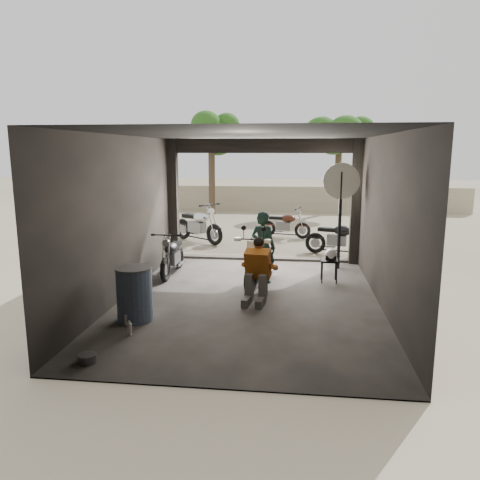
% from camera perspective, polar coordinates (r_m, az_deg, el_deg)
% --- Properties ---
extents(ground, '(80.00, 80.00, 0.00)m').
position_cam_1_polar(ground, '(9.26, 1.11, -7.44)').
color(ground, '#7A6D56').
rests_on(ground, ground).
extents(garage, '(7.00, 7.13, 3.20)m').
position_cam_1_polar(garage, '(9.47, 1.48, 0.96)').
color(garage, '#2D2B28').
rests_on(garage, ground).
extents(boundary_wall, '(18.00, 0.30, 1.20)m').
position_cam_1_polar(boundary_wall, '(22.88, 4.70, 5.05)').
color(boundary_wall, gray).
rests_on(boundary_wall, ground).
extents(tree_left, '(2.20, 2.20, 5.60)m').
position_cam_1_polar(tree_left, '(21.62, -3.53, 13.71)').
color(tree_left, '#382B1E').
rests_on(tree_left, ground).
extents(tree_right, '(2.20, 2.20, 5.00)m').
position_cam_1_polar(tree_right, '(22.83, 12.02, 12.28)').
color(tree_right, '#382B1E').
rests_on(tree_right, ground).
extents(main_bike, '(1.07, 1.85, 1.16)m').
position_cam_1_polar(main_bike, '(10.10, 2.46, -2.47)').
color(main_bike, beige).
rests_on(main_bike, ground).
extents(left_bike, '(0.65, 1.57, 1.06)m').
position_cam_1_polar(left_bike, '(11.13, -8.25, -1.57)').
color(left_bike, black).
rests_on(left_bike, ground).
extents(outside_bike_a, '(1.99, 1.75, 1.28)m').
position_cam_1_polar(outside_bike_a, '(15.01, -5.14, 2.14)').
color(outside_bike_a, black).
rests_on(outside_bike_a, ground).
extents(outside_bike_b, '(1.64, 0.99, 1.04)m').
position_cam_1_polar(outside_bike_b, '(15.84, 5.51, 2.15)').
color(outside_bike_b, '#3C190E').
rests_on(outside_bike_b, ground).
extents(outside_bike_c, '(1.78, 1.09, 1.12)m').
position_cam_1_polar(outside_bike_c, '(13.39, 11.95, 0.54)').
color(outside_bike_c, black).
rests_on(outside_bike_c, ground).
extents(rider, '(0.70, 0.60, 1.61)m').
position_cam_1_polar(rider, '(10.31, 2.83, -0.91)').
color(rider, black).
rests_on(rider, ground).
extents(mechanic, '(0.74, 0.93, 1.23)m').
position_cam_1_polar(mechanic, '(8.95, 2.00, -3.99)').
color(mechanic, '#B35D17').
rests_on(mechanic, ground).
extents(stool, '(0.38, 0.38, 0.52)m').
position_cam_1_polar(stool, '(10.58, 10.82, -2.76)').
color(stool, black).
rests_on(stool, ground).
extents(helmet, '(0.34, 0.35, 0.26)m').
position_cam_1_polar(helmet, '(10.49, 11.00, -1.75)').
color(helmet, white).
rests_on(helmet, stool).
extents(oil_drum, '(0.71, 0.71, 0.95)m').
position_cam_1_polar(oil_drum, '(8.27, -12.73, -6.53)').
color(oil_drum, '#3E4F68').
rests_on(oil_drum, ground).
extents(sign_post, '(0.87, 0.08, 2.62)m').
position_cam_1_polar(sign_post, '(11.61, 12.18, 5.11)').
color(sign_post, black).
rests_on(sign_post, ground).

